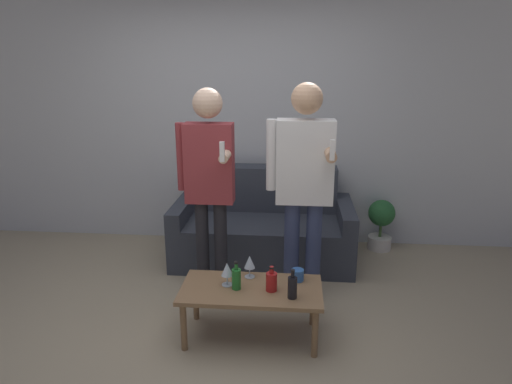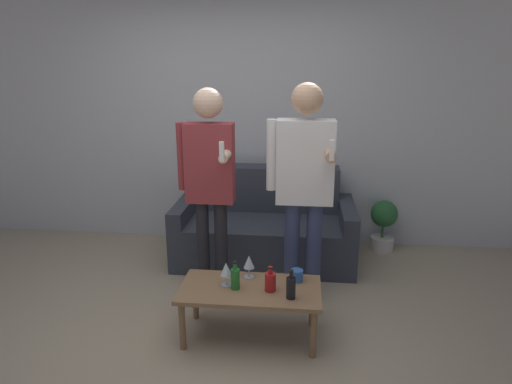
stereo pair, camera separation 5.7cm
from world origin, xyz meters
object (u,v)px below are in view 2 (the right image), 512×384
object	(u,v)px
couch	(265,228)
coffee_table	(250,294)
person_standing_left	(209,176)
person_standing_right	(304,179)
bottle_orange	(291,287)

from	to	relation	value
couch	coffee_table	xyz separation A→B (m)	(0.01, -1.37, 0.03)
person_standing_left	person_standing_right	size ratio (longest dim) A/B	0.98
couch	person_standing_left	xyz separation A→B (m)	(-0.37, -0.82, 0.72)
person_standing_right	bottle_orange	bearing A→B (deg)	-95.99
person_standing_right	person_standing_left	bearing A→B (deg)	178.85
couch	person_standing_right	bearing A→B (deg)	-66.43
couch	bottle_orange	bearing A→B (deg)	-78.79
coffee_table	person_standing_right	distance (m)	0.95
couch	bottle_orange	size ratio (longest dim) A/B	8.33
bottle_orange	person_standing_left	world-z (taller)	person_standing_left
bottle_orange	person_standing_right	bearing A→B (deg)	84.01
bottle_orange	person_standing_right	xyz separation A→B (m)	(0.07, 0.65, 0.57)
bottle_orange	coffee_table	bearing A→B (deg)	158.64
coffee_table	person_standing_right	world-z (taller)	person_standing_right
couch	person_standing_right	size ratio (longest dim) A/B	0.98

